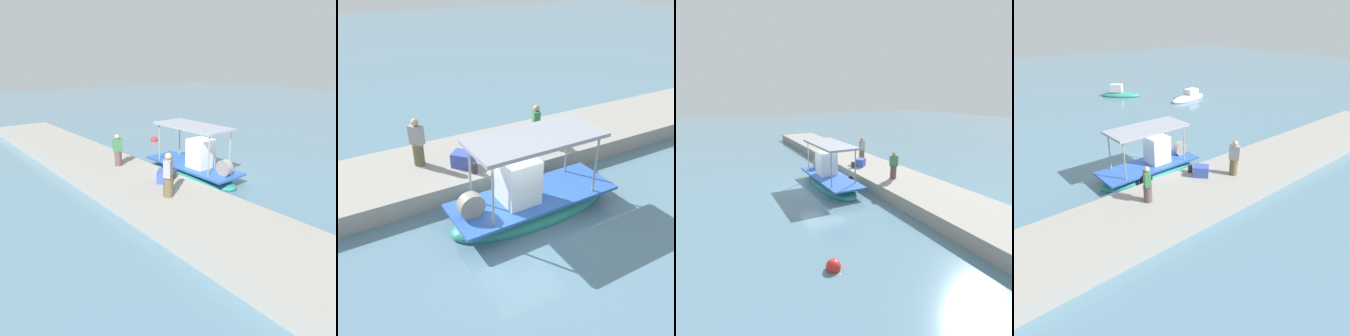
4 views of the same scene
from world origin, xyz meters
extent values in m
plane|color=slate|center=(0.00, 0.00, 0.00)|extent=(120.00, 120.00, 0.00)
cube|color=gray|center=(0.00, -3.92, 0.35)|extent=(36.00, 3.83, 0.69)
ellipsoid|color=teal|center=(-0.70, -0.32, 0.10)|extent=(5.80, 1.99, 0.89)
cube|color=#2D5BB5|center=(-0.70, -0.32, 0.59)|extent=(5.57, 1.99, 0.10)
cube|color=silver|center=(-0.12, -0.31, 1.33)|extent=(1.11, 1.08, 1.57)
cylinder|color=gray|center=(1.15, 0.44, 1.58)|extent=(0.07, 0.07, 2.07)
cylinder|color=gray|center=(1.15, -1.05, 1.58)|extent=(0.07, 0.07, 2.07)
cylinder|color=gray|center=(-2.56, 0.42, 1.58)|extent=(0.07, 0.07, 2.07)
cylinder|color=gray|center=(-2.55, -1.07, 1.58)|extent=(0.07, 0.07, 2.07)
cube|color=#969AA8|center=(-0.70, -0.32, 2.68)|extent=(4.22, 1.91, 0.12)
torus|color=black|center=(-1.57, -1.34, 0.39)|extent=(0.74, 0.18, 0.74)
cylinder|color=gray|center=(1.50, -0.30, 0.99)|extent=(0.80, 0.35, 0.80)
cylinder|color=brown|center=(-2.88, -3.50, 1.08)|extent=(0.48, 0.48, 0.77)
cube|color=#3B764A|center=(-2.88, -3.50, 1.78)|extent=(0.41, 0.53, 0.63)
sphere|color=tan|center=(-2.88, -3.50, 2.22)|extent=(0.25, 0.25, 0.25)
cylinder|color=brown|center=(1.86, -4.07, 1.11)|extent=(0.56, 0.56, 0.84)
cube|color=gray|center=(1.86, -4.07, 1.88)|extent=(0.52, 0.58, 0.69)
sphere|color=tan|center=(1.86, -4.07, 2.36)|extent=(0.27, 0.27, 0.27)
cylinder|color=#2D2D33|center=(0.37, -2.50, 0.89)|extent=(0.24, 0.24, 0.39)
cube|color=#3B50AF|center=(0.50, -3.17, 0.96)|extent=(0.95, 0.96, 0.53)
sphere|color=red|center=(-8.37, 2.94, 0.10)|extent=(0.51, 0.51, 0.51)
camera|label=1|loc=(10.98, -11.58, 5.78)|focal=34.36mm
camera|label=2|loc=(4.98, 7.95, 7.25)|focal=39.42mm
camera|label=3|loc=(-15.43, 6.09, 5.61)|focal=28.78mm
camera|label=4|loc=(-9.17, -13.45, 7.90)|focal=33.93mm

